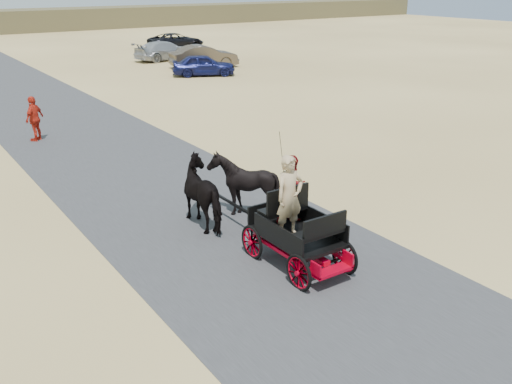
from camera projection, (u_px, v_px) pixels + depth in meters
ground at (268, 260)px, 12.75m from camera, size 140.00×140.00×0.00m
road at (268, 260)px, 12.75m from camera, size 6.00×140.00×0.01m
carriage at (297, 249)px, 12.44m from camera, size 1.30×2.40×0.72m
horse_left at (207, 193)px, 14.30m from camera, size 0.91×2.01×1.70m
horse_right at (243, 185)px, 14.88m from camera, size 1.37×1.54×1.70m
driver_man at (290, 197)px, 11.93m from camera, size 0.66×0.43×1.80m
passenger_woman at (292, 190)px, 12.65m from camera, size 0.77×0.60×1.58m
pedestrian at (35, 119)px, 21.73m from camera, size 1.03×0.99×1.73m
car_a at (204, 65)px, 36.15m from camera, size 4.26×3.10×1.35m
car_b at (204, 56)px, 39.30m from camera, size 4.87×2.39×1.54m
car_c at (165, 51)px, 42.86m from camera, size 5.08×2.67×1.40m
car_d at (176, 41)px, 49.59m from camera, size 4.90×2.32×1.35m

